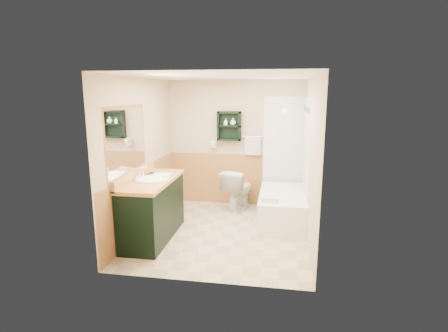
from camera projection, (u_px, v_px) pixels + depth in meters
floor at (222, 232)px, 5.54m from camera, size 3.00×3.00×0.00m
back_wall at (235, 143)px, 6.76m from camera, size 2.60×0.04×2.40m
left_wall at (140, 155)px, 5.49m from camera, size 0.04×3.00×2.40m
right_wall at (311, 160)px, 5.08m from camera, size 0.04×3.00×2.40m
ceiling at (222, 75)px, 5.03m from camera, size 2.60×3.00×0.04m
wainscot_left at (144, 198)px, 5.63m from camera, size 2.98×2.98×1.00m
wainscot_back at (235, 179)px, 6.87m from camera, size 2.58×2.58×1.00m
mirror_frame at (127, 141)px, 4.89m from camera, size 1.30×1.30×1.00m
mirror_glass at (127, 141)px, 4.89m from camera, size 1.20×1.20×0.90m
tile_right at (305, 161)px, 5.84m from camera, size 1.50×1.50×2.10m
tile_back at (289, 153)px, 6.58m from camera, size 0.95×0.95×2.10m
tile_accent at (307, 109)px, 5.67m from camera, size 1.50×1.50×0.10m
wall_shelf at (229, 126)px, 6.59m from camera, size 0.45×0.15×0.55m
hair_dryer at (214, 144)px, 6.73m from camera, size 0.10×0.24×0.18m
towel_bar at (253, 137)px, 6.60m from camera, size 0.40×0.06×0.40m
curtain_rod at (261, 103)px, 5.76m from camera, size 0.03×1.60×0.03m
shower_curtain at (261, 152)px, 6.11m from camera, size 1.05×1.05×1.70m
vanity at (153, 209)px, 5.24m from camera, size 0.59×1.45×0.92m
bathtub at (282, 207)px, 5.97m from camera, size 0.75×1.50×0.50m
toilet at (238, 190)px, 6.57m from camera, size 0.64×0.87×0.76m
counter_towel at (162, 175)px, 5.29m from camera, size 0.27×0.21×0.04m
vanity_book at (147, 168)px, 5.38m from camera, size 0.17×0.03×0.23m
tub_towel at (270, 199)px, 5.47m from camera, size 0.26×0.21×0.07m
soap_bottle_a at (226, 124)px, 6.58m from camera, size 0.06×0.13×0.06m
soap_bottle_b at (233, 122)px, 6.56m from camera, size 0.14×0.16×0.11m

